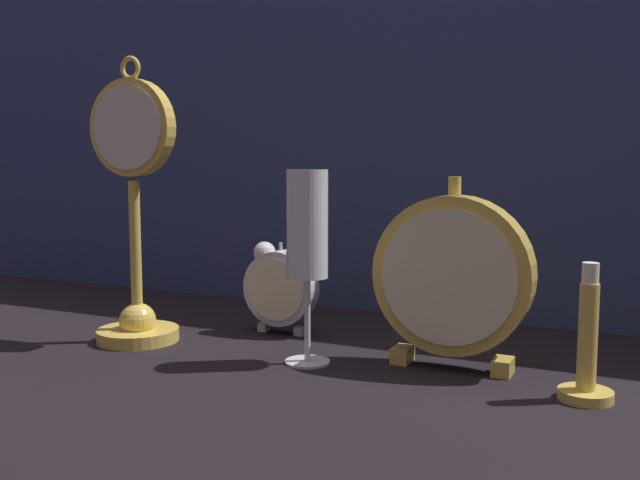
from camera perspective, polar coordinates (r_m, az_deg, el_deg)
ground_plane at (r=0.81m, az=-2.48°, el=-10.13°), size 4.00×4.00×0.00m
fabric_backdrop_drape at (r=1.08m, az=5.72°, el=9.53°), size 1.71×0.01×0.58m
pocket_watch_on_stand at (r=0.92m, az=-14.62°, el=1.16°), size 0.12×0.10×0.36m
alarm_clock_twin_bell at (r=0.95m, az=-3.16°, el=-3.49°), size 0.10×0.03×0.12m
mantel_clock_silver at (r=0.79m, az=10.55°, el=-2.87°), size 0.17×0.04×0.21m
champagne_flute at (r=0.79m, az=-1.03°, el=0.29°), size 0.05×0.05×0.22m
brass_candlestick at (r=0.74m, az=20.58°, el=-8.70°), size 0.05×0.05×0.13m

